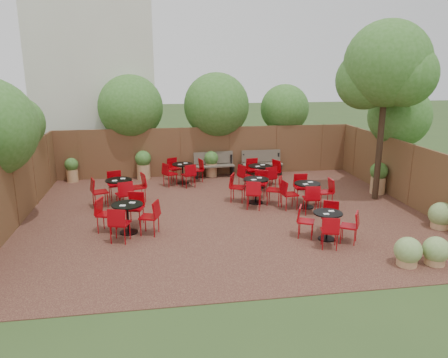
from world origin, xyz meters
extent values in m
plane|color=#354F23|center=(0.00, 0.00, 0.00)|extent=(80.00, 80.00, 0.00)
cube|color=#3C1C18|center=(0.00, 0.00, 0.01)|extent=(12.00, 10.00, 0.02)
cube|color=brown|center=(0.00, 5.00, 1.00)|extent=(12.00, 0.08, 2.00)
cube|color=brown|center=(-6.00, 0.00, 1.00)|extent=(0.08, 10.00, 2.00)
cube|color=brown|center=(6.00, 0.00, 1.00)|extent=(0.08, 10.00, 2.00)
cube|color=silver|center=(-4.50, 8.00, 4.00)|extent=(5.00, 4.00, 8.00)
sphere|color=#366821|center=(-6.60, 3.00, 2.54)|extent=(1.81, 1.81, 1.81)
sphere|color=#366821|center=(-3.00, 5.70, 2.78)|extent=(2.61, 2.61, 2.61)
sphere|color=#366821|center=(0.50, 5.60, 2.81)|extent=(2.70, 2.70, 2.70)
sphere|color=#366821|center=(3.50, 5.80, 2.62)|extent=(2.07, 2.07, 2.07)
sphere|color=#366821|center=(6.60, 2.00, 2.66)|extent=(2.20, 2.20, 2.20)
cylinder|color=black|center=(5.26, 0.77, 2.36)|extent=(0.20, 0.20, 4.68)
sphere|color=#366821|center=(5.26, 0.77, 4.47)|extent=(2.72, 2.72, 2.72)
sphere|color=#366821|center=(4.76, 1.17, 3.95)|extent=(1.90, 1.90, 1.90)
sphere|color=#366821|center=(5.66, 0.37, 4.14)|extent=(1.99, 1.99, 1.99)
cube|color=brown|center=(0.25, 4.55, 0.49)|extent=(1.67, 0.63, 0.05)
cube|color=brown|center=(0.25, 4.77, 0.78)|extent=(1.63, 0.26, 0.49)
cube|color=black|center=(-0.49, 4.55, 0.24)|extent=(0.11, 0.49, 0.43)
cube|color=black|center=(0.98, 4.55, 0.24)|extent=(0.11, 0.49, 0.43)
cube|color=brown|center=(2.24, 4.55, 0.49)|extent=(1.65, 0.51, 0.05)
cube|color=brown|center=(2.24, 4.77, 0.79)|extent=(1.65, 0.14, 0.50)
cube|color=black|center=(1.50, 4.55, 0.24)|extent=(0.07, 0.49, 0.44)
cube|color=black|center=(2.99, 4.55, 0.24)|extent=(0.07, 0.49, 0.44)
cylinder|color=black|center=(-3.28, 1.50, 0.04)|extent=(0.49, 0.49, 0.03)
cylinder|color=black|center=(-3.28, 1.50, 0.43)|extent=(0.06, 0.06, 0.78)
cylinder|color=black|center=(-3.28, 1.50, 0.84)|extent=(0.85, 0.85, 0.03)
cube|color=white|center=(-3.15, 1.59, 0.86)|extent=(0.19, 0.16, 0.02)
cube|color=white|center=(-3.39, 1.37, 0.86)|extent=(0.19, 0.16, 0.02)
cylinder|color=black|center=(-1.08, 3.78, 0.04)|extent=(0.46, 0.46, 0.03)
cylinder|color=black|center=(-1.08, 3.78, 0.40)|extent=(0.05, 0.05, 0.72)
cylinder|color=black|center=(-1.08, 3.78, 0.78)|extent=(0.79, 0.79, 0.03)
cube|color=white|center=(-0.95, 3.86, 0.80)|extent=(0.17, 0.15, 0.02)
cube|color=white|center=(-1.18, 3.65, 0.80)|extent=(0.17, 0.15, 0.02)
cylinder|color=black|center=(2.26, -2.35, 0.03)|extent=(0.44, 0.44, 0.03)
cylinder|color=black|center=(2.26, -2.35, 0.39)|extent=(0.05, 0.05, 0.69)
cylinder|color=black|center=(2.26, -2.35, 0.74)|extent=(0.75, 0.75, 0.03)
cube|color=white|center=(2.38, -2.27, 0.77)|extent=(0.17, 0.15, 0.01)
cube|color=white|center=(2.16, -2.47, 0.77)|extent=(0.17, 0.15, 0.01)
cylinder|color=black|center=(1.14, 0.96, 0.04)|extent=(0.48, 0.48, 0.03)
cylinder|color=black|center=(1.14, 0.96, 0.43)|extent=(0.06, 0.06, 0.77)
cylinder|color=black|center=(1.14, 0.96, 0.82)|extent=(0.84, 0.84, 0.03)
cube|color=white|center=(1.27, 1.05, 0.85)|extent=(0.19, 0.16, 0.02)
cube|color=white|center=(1.03, 0.82, 0.85)|extent=(0.19, 0.16, 0.02)
cylinder|color=black|center=(2.63, 0.24, 0.04)|extent=(0.47, 0.47, 0.03)
cylinder|color=black|center=(2.63, 0.24, 0.42)|extent=(0.05, 0.05, 0.76)
cylinder|color=black|center=(2.63, 0.24, 0.81)|extent=(0.82, 0.82, 0.03)
cube|color=white|center=(2.76, 0.32, 0.83)|extent=(0.16, 0.11, 0.02)
cube|color=white|center=(2.52, 0.11, 0.83)|extent=(0.16, 0.11, 0.02)
cylinder|color=black|center=(-2.87, -1.08, 0.04)|extent=(0.48, 0.48, 0.03)
cylinder|color=black|center=(-2.87, -1.08, 0.43)|extent=(0.05, 0.05, 0.77)
cylinder|color=black|center=(-2.87, -1.08, 0.82)|extent=(0.83, 0.83, 0.03)
cube|color=white|center=(-2.73, -0.99, 0.85)|extent=(0.17, 0.14, 0.02)
cube|color=white|center=(-2.98, -1.21, 0.85)|extent=(0.17, 0.14, 0.02)
cylinder|color=black|center=(1.71, 2.81, 0.04)|extent=(0.48, 0.48, 0.03)
cylinder|color=black|center=(1.71, 2.81, 0.43)|extent=(0.06, 0.06, 0.77)
cylinder|color=black|center=(1.71, 2.81, 0.82)|extent=(0.84, 0.84, 0.03)
cube|color=white|center=(1.84, 2.89, 0.85)|extent=(0.18, 0.15, 0.02)
cube|color=white|center=(1.60, 2.67, 0.85)|extent=(0.18, 0.15, 0.02)
cylinder|color=tan|center=(-2.57, 4.70, 0.32)|extent=(0.52, 0.52, 0.60)
sphere|color=#366821|center=(-2.57, 4.70, 0.85)|extent=(0.63, 0.63, 0.63)
cylinder|color=tan|center=(0.15, 4.70, 0.29)|extent=(0.47, 0.47, 0.54)
sphere|color=#366821|center=(0.15, 4.70, 0.78)|extent=(0.57, 0.57, 0.57)
cylinder|color=tan|center=(-5.31, 4.70, 0.27)|extent=(0.43, 0.43, 0.49)
sphere|color=#366821|center=(-5.31, 4.70, 0.71)|extent=(0.52, 0.52, 0.52)
cylinder|color=tan|center=(5.65, 1.35, 0.31)|extent=(0.51, 0.51, 0.59)
sphere|color=#366821|center=(5.65, 1.35, 0.84)|extent=(0.61, 0.61, 0.61)
cylinder|color=tan|center=(4.14, -4.12, 0.12)|extent=(0.44, 0.44, 0.20)
sphere|color=#78994F|center=(4.14, -4.12, 0.37)|extent=(0.60, 0.60, 0.60)
cylinder|color=tan|center=(3.48, -4.07, 0.12)|extent=(0.45, 0.45, 0.20)
sphere|color=#78994F|center=(3.48, -4.07, 0.38)|extent=(0.61, 0.61, 0.61)
cylinder|color=tan|center=(5.70, -2.07, 0.13)|extent=(0.50, 0.50, 0.23)
sphere|color=#78994F|center=(5.70, -2.07, 0.41)|extent=(0.68, 0.68, 0.68)
camera|label=1|loc=(-2.04, -12.28, 4.41)|focal=34.58mm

